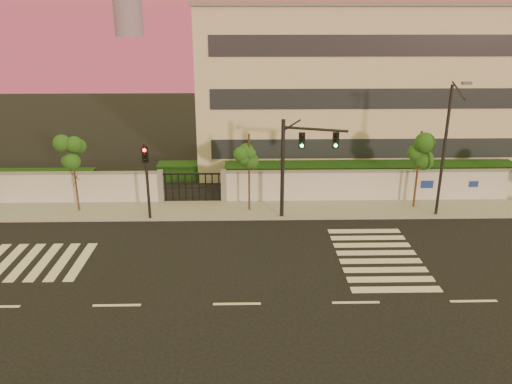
# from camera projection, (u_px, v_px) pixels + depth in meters

# --- Properties ---
(ground) EXTENTS (120.00, 120.00, 0.00)m
(ground) POSITION_uv_depth(u_px,v_px,m) (237.00, 304.00, 20.85)
(ground) COLOR black
(ground) RESTS_ON ground
(sidewalk) EXTENTS (60.00, 3.00, 0.15)m
(sidewalk) POSITION_uv_depth(u_px,v_px,m) (239.00, 210.00, 30.71)
(sidewalk) COLOR gray
(sidewalk) RESTS_ON ground
(perimeter_wall) EXTENTS (60.00, 0.36, 2.20)m
(perimeter_wall) POSITION_uv_depth(u_px,v_px,m) (241.00, 187.00, 31.79)
(perimeter_wall) COLOR silver
(perimeter_wall) RESTS_ON ground
(hedge_row) EXTENTS (41.00, 4.25, 1.80)m
(hedge_row) POSITION_uv_depth(u_px,v_px,m) (257.00, 177.00, 34.48)
(hedge_row) COLOR black
(hedge_row) RESTS_ON ground
(institutional_building) EXTENTS (24.40, 12.40, 12.25)m
(institutional_building) POSITION_uv_depth(u_px,v_px,m) (353.00, 85.00, 39.68)
(institutional_building) COLOR beige
(institutional_building) RESTS_ON ground
(road_markings) EXTENTS (57.00, 7.62, 0.02)m
(road_markings) POSITION_uv_depth(u_px,v_px,m) (206.00, 262.00, 24.35)
(road_markings) COLOR silver
(road_markings) RESTS_ON ground
(street_tree_c) EXTENTS (1.33, 1.06, 4.64)m
(street_tree_c) POSITION_uv_depth(u_px,v_px,m) (73.00, 159.00, 29.38)
(street_tree_c) COLOR #382314
(street_tree_c) RESTS_ON ground
(street_tree_d) EXTENTS (1.51, 1.20, 4.88)m
(street_tree_d) POSITION_uv_depth(u_px,v_px,m) (249.00, 155.00, 29.43)
(street_tree_d) COLOR #382314
(street_tree_d) RESTS_ON ground
(street_tree_e) EXTENTS (1.58, 1.26, 4.94)m
(street_tree_e) POSITION_uv_depth(u_px,v_px,m) (420.00, 152.00, 29.91)
(street_tree_e) COLOR #382314
(street_tree_e) RESTS_ON ground
(traffic_signal_main) EXTENTS (3.69, 1.30, 5.94)m
(traffic_signal_main) POSITION_uv_depth(u_px,v_px,m) (296.00, 157.00, 28.42)
(traffic_signal_main) COLOR black
(traffic_signal_main) RESTS_ON ground
(traffic_signal_secondary) EXTENTS (0.36, 0.35, 4.63)m
(traffic_signal_secondary) POSITION_uv_depth(u_px,v_px,m) (147.00, 173.00, 28.37)
(traffic_signal_secondary) COLOR black
(traffic_signal_secondary) RESTS_ON ground
(streetlight_east) EXTENTS (0.49, 1.97, 8.18)m
(streetlight_east) POSITION_uv_depth(u_px,v_px,m) (446.00, 145.00, 28.31)
(streetlight_east) COLOR black
(streetlight_east) RESTS_ON ground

